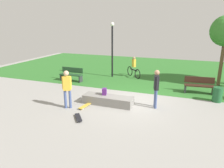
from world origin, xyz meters
The scene contains 13 objects.
ground_plane centered at (0.00, 0.00, 0.00)m, with size 28.00×28.00×0.00m, color gray.
grass_lawn centered at (0.00, 7.70, 0.00)m, with size 26.60×12.59×0.01m, color #2D6B28.
concrete_ledge centered at (-1.02, -0.83, 0.21)m, with size 2.45×0.72×0.43m, color gray.
backpack_on_ledge centered at (-1.25, -0.70, 0.59)m, with size 0.28×0.20×0.32m, color #4C1E66.
skater_performing_trick centered at (-2.59, -1.90, 1.05)m, with size 0.40×0.31×1.78m.
skater_watching centered at (1.20, -0.42, 1.06)m, with size 0.28×0.42×1.80m.
skateboard_by_ledge centered at (-1.57, -2.76, 0.06)m, with size 0.65×0.75×0.08m.
skateboard_spare centered at (-1.90, -1.56, 0.06)m, with size 0.31×0.82×0.08m.
park_bench_near_lamppost centered at (3.17, 2.55, 0.48)m, with size 1.64×0.64×0.91m.
park_bench_by_oak centered at (-4.92, 2.32, 0.48)m, with size 1.61×0.49×0.91m.
lamp_post centered at (-2.72, 4.38, 2.38)m, with size 0.28×0.28×3.88m.
trash_bin centered at (4.00, 1.42, 0.38)m, with size 0.46×0.46×0.75m, color #1E592D.
cyclist_on_bicycle centered at (-1.22, 4.86, 0.63)m, with size 1.33×1.32×1.52m.
Camera 1 is at (2.47, -9.64, 3.80)m, focal length 33.33 mm.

